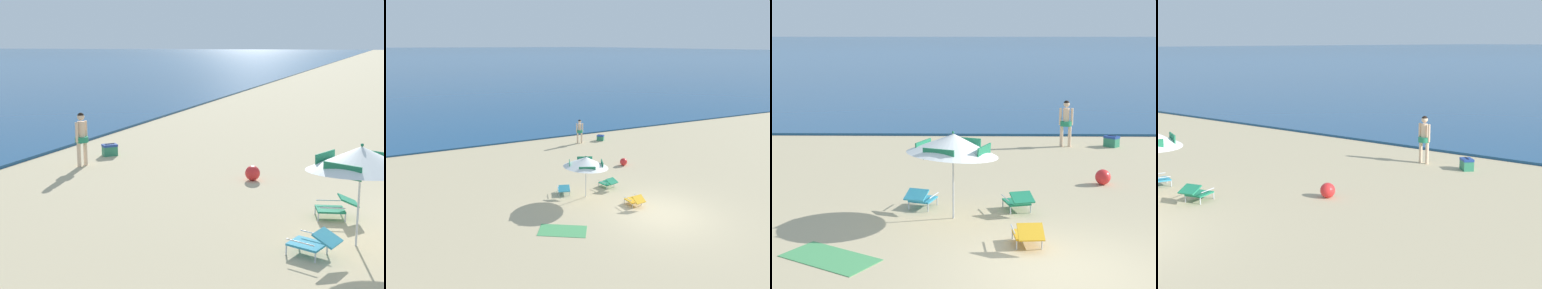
# 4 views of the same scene
# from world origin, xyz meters

# --- Properties ---
(ground_plane) EXTENTS (800.00, 800.00, 0.00)m
(ground_plane) POSITION_xyz_m (0.00, 0.00, 0.00)
(ground_plane) COLOR tan
(ocean_water) EXTENTS (800.00, 800.00, 0.10)m
(ocean_water) POSITION_xyz_m (0.00, 413.47, 0.05)
(ocean_water) COLOR navy
(ocean_water) RESTS_ON ground
(beach_umbrella_striped_main) EXTENTS (2.72, 2.71, 2.01)m
(beach_umbrella_striped_main) POSITION_xyz_m (-2.06, 2.89, 1.70)
(beach_umbrella_striped_main) COLOR silver
(beach_umbrella_striped_main) RESTS_ON ground
(lounge_chair_under_umbrella) EXTENTS (0.78, 1.00, 0.51)m
(lounge_chair_under_umbrella) POSITION_xyz_m (-2.85, 3.58, 0.27)
(lounge_chair_under_umbrella) COLOR teal
(lounge_chair_under_umbrella) RESTS_ON ground
(lounge_chair_beside_umbrella) EXTENTS (0.74, 0.98, 0.51)m
(lounge_chair_beside_umbrella) POSITION_xyz_m (-0.56, 3.40, 0.28)
(lounge_chair_beside_umbrella) COLOR #1E7F56
(lounge_chair_beside_umbrella) RESTS_ON ground
(lounge_chair_facing_sea) EXTENTS (0.62, 0.94, 0.52)m
(lounge_chair_facing_sea) POSITION_xyz_m (-0.54, 1.15, 0.27)
(lounge_chair_facing_sea) COLOR gold
(lounge_chair_facing_sea) RESTS_ON ground
(person_standing_near_shore) EXTENTS (0.50, 0.42, 1.70)m
(person_standing_near_shore) POSITION_xyz_m (1.75, 11.35, 0.98)
(person_standing_near_shore) COLOR beige
(person_standing_near_shore) RESTS_ON ground
(cooler_box) EXTENTS (0.60, 0.59, 0.43)m
(cooler_box) POSITION_xyz_m (3.43, 11.33, 0.20)
(cooler_box) COLOR #2D7F5B
(cooler_box) RESTS_ON ground
(beach_ball) EXTENTS (0.42, 0.42, 0.42)m
(beach_ball) POSITION_xyz_m (1.94, 5.91, 0.21)
(beach_ball) COLOR red
(beach_ball) RESTS_ON ground
(beach_towel) EXTENTS (2.01, 1.69, 0.01)m
(beach_towel) POSITION_xyz_m (-4.25, 0.50, 0.01)
(beach_towel) COLOR #4C9E5B
(beach_towel) RESTS_ON ground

